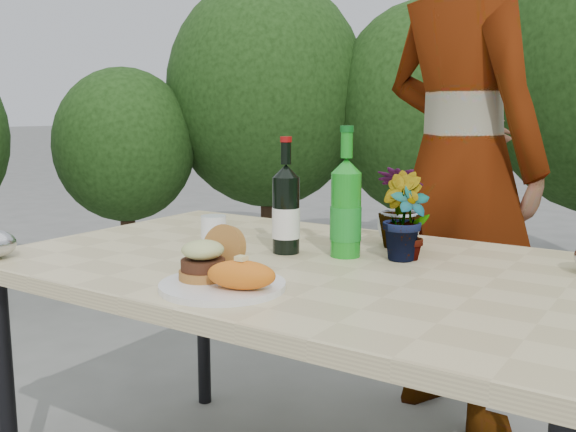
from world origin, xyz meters
The scene contains 15 objects.
patio_table centered at (0.00, 0.00, 0.69)m, with size 1.60×1.00×0.75m.
shrub_hedge centered at (0.20, 1.75, 1.16)m, with size 6.81×5.19×2.37m.
dinner_plate centered at (-0.01, -0.33, 0.76)m, with size 0.28×0.28×0.01m, color white.
burger_stack centered at (-0.07, -0.31, 0.81)m, with size 0.11×0.16×0.11m.
sweet_potato centered at (0.06, -0.35, 0.80)m, with size 0.15×0.08×0.06m, color orange.
grilled_veg centered at (0.01, -0.24, 0.78)m, with size 0.08×0.05×0.03m.
wine_bottle centered at (-0.09, 0.05, 0.87)m, with size 0.08×0.08×0.32m.
sparkling_water centered at (0.06, 0.10, 0.88)m, with size 0.08×0.08×0.35m.
plastic_cup centered at (-0.30, -0.01, 0.80)m, with size 0.07×0.07×0.10m, color white.
seedling_left centered at (0.23, 0.16, 0.85)m, with size 0.11×0.07×0.20m, color #26551D.
seedling_mid centered at (0.20, 0.15, 0.87)m, with size 0.13×0.10×0.23m, color #21511C.
seedling_right centered at (0.14, 0.30, 0.87)m, with size 0.13×0.13×0.23m, color #306121.
blue_bowl centered at (0.12, 0.33, 0.80)m, with size 0.12×0.12×0.10m, color silver.
person centered at (0.12, 0.84, 0.95)m, with size 0.70×0.46×1.91m, color #98694C.
terracotta_pot centered at (-1.90, 1.73, 0.07)m, with size 0.17×0.17×0.14m.
Camera 1 is at (0.86, -1.40, 1.14)m, focal length 40.00 mm.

